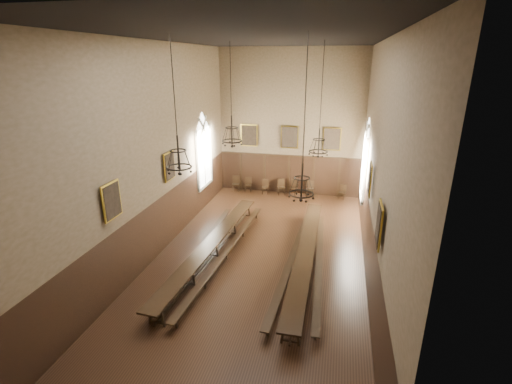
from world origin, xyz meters
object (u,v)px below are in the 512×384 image
(chair_2, at_px, (265,189))
(bench_left_outer, at_px, (200,250))
(chair_1, at_px, (248,187))
(chair_7, at_px, (342,195))
(bench_right_outer, at_px, (319,263))
(chair_4, at_px, (294,191))
(chair_0, at_px, (236,187))
(chair_5, at_px, (310,192))
(chair_3, at_px, (281,190))
(table_right, at_px, (305,258))
(table_left, at_px, (212,249))
(chandelier_back_left, at_px, (232,135))
(bench_right_inner, at_px, (293,258))
(chandelier_front_right, at_px, (302,183))
(chandelier_front_left, at_px, (179,159))
(bench_left_inner, at_px, (226,253))
(chandelier_back_right, at_px, (319,145))

(chair_2, bearing_deg, bench_left_outer, -109.56)
(chair_1, distance_m, chair_7, 6.08)
(bench_right_outer, xyz_separation_m, chair_4, (-2.19, 8.68, 0.04))
(chair_0, relative_size, chair_5, 1.01)
(bench_left_outer, distance_m, chair_3, 9.04)
(chair_7, bearing_deg, table_right, -80.82)
(table_right, bearing_deg, table_left, -177.71)
(table_left, height_order, table_right, table_right)
(table_right, distance_m, chandelier_back_left, 6.43)
(table_left, relative_size, chair_2, 11.11)
(chair_4, bearing_deg, chandelier_back_left, -106.05)
(bench_right_inner, xyz_separation_m, chandelier_back_left, (-3.29, 2.30, 4.70))
(bench_right_outer, height_order, chair_2, chair_2)
(bench_right_inner, height_order, bench_right_outer, bench_right_inner)
(chair_0, distance_m, chandelier_front_right, 13.26)
(chair_1, distance_m, chandelier_back_left, 7.87)
(bench_right_inner, distance_m, chandelier_front_left, 6.60)
(chandelier_front_left, bearing_deg, chair_3, 80.71)
(chair_3, xyz_separation_m, chair_4, (0.80, -0.02, 0.00))
(bench_left_outer, distance_m, bench_right_outer, 5.24)
(bench_left_inner, bearing_deg, chandelier_back_right, 34.70)
(chair_0, height_order, chandelier_back_right, chandelier_back_right)
(table_left, distance_m, bench_right_outer, 4.64)
(chair_4, height_order, chair_7, chair_4)
(table_right, height_order, chair_3, chair_3)
(chair_2, bearing_deg, chair_3, -7.02)
(bench_left_inner, distance_m, chandelier_front_right, 6.05)
(bench_right_outer, bearing_deg, chandelier_front_right, -102.54)
(chair_0, distance_m, chair_4, 3.85)
(chair_3, height_order, chair_7, chair_3)
(bench_left_outer, bearing_deg, chandelier_back_right, 26.65)
(chair_4, bearing_deg, chandelier_back_right, -70.81)
(table_left, height_order, chandelier_front_right, chandelier_front_right)
(chandelier_back_left, height_order, chandelier_back_right, same)
(bench_left_inner, height_order, chair_2, chair_2)
(chair_3, distance_m, chair_4, 0.80)
(chair_2, distance_m, chair_3, 1.05)
(bench_left_outer, xyz_separation_m, bench_right_outer, (5.24, 0.06, 0.00))
(table_left, distance_m, chair_4, 9.11)
(bench_left_inner, bearing_deg, chandelier_back_left, 99.02)
(bench_left_inner, height_order, bench_right_inner, bench_left_inner)
(chandelier_front_right, bearing_deg, bench_left_inner, 142.69)
(table_right, xyz_separation_m, chair_4, (-1.61, 8.61, -0.10))
(chandelier_front_right, bearing_deg, chandelier_front_left, 176.88)
(chair_1, height_order, chandelier_back_right, chandelier_back_right)
(bench_left_outer, bearing_deg, bench_left_inner, -2.17)
(chair_0, bearing_deg, table_left, -88.45)
(chandelier_back_right, distance_m, chandelier_front_left, 6.53)
(chandelier_front_left, bearing_deg, chair_5, 71.75)
(bench_left_inner, height_order, chandelier_front_right, chandelier_front_right)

